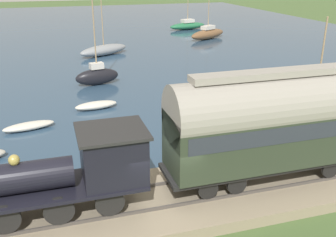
# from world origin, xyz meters

# --- Properties ---
(ground_plane) EXTENTS (200.00, 200.00, 0.00)m
(ground_plane) POSITION_xyz_m (0.00, 0.00, 0.00)
(ground_plane) COLOR #476033
(harbor_water) EXTENTS (80.00, 80.00, 0.01)m
(harbor_water) POSITION_xyz_m (42.86, 0.00, 0.00)
(harbor_water) COLOR #2D4760
(harbor_water) RESTS_ON ground
(rail_embankment) EXTENTS (4.43, 56.00, 0.55)m
(rail_embankment) POSITION_xyz_m (0.35, 0.00, 0.22)
(rail_embankment) COLOR gray
(rail_embankment) RESTS_ON ground
(steam_locomotive) EXTENTS (2.17, 6.56, 3.18)m
(steam_locomotive) POSITION_xyz_m (0.35, 2.93, 2.12)
(steam_locomotive) COLOR black
(steam_locomotive) RESTS_ON rail_embankment
(passenger_coach) EXTENTS (2.28, 9.04, 4.36)m
(passenger_coach) POSITION_xyz_m (0.35, -4.77, 2.94)
(passenger_coach) COLOR black
(passenger_coach) RESTS_ON rail_embankment
(sailboat_yellow) EXTENTS (3.11, 5.65, 5.87)m
(sailboat_yellow) POSITION_xyz_m (6.53, -11.23, 0.56)
(sailboat_yellow) COLOR gold
(sailboat_yellow) RESTS_ON harbor_water
(sailboat_gray) EXTENTS (4.13, 5.67, 8.04)m
(sailboat_gray) POSITION_xyz_m (27.93, -2.00, 0.56)
(sailboat_gray) COLOR gray
(sailboat_gray) RESTS_ON harbor_water
(sailboat_brown) EXTENTS (4.26, 5.97, 9.28)m
(sailboat_brown) POSITION_xyz_m (33.74, -15.70, 0.69)
(sailboat_brown) COLOR brown
(sailboat_brown) RESTS_ON harbor_water
(sailboat_green) EXTENTS (3.16, 6.01, 7.14)m
(sailboat_green) POSITION_xyz_m (42.09, -16.03, 0.56)
(sailboat_green) COLOR #236B42
(sailboat_green) RESTS_ON harbor_water
(sailboat_black) EXTENTS (1.64, 3.46, 8.39)m
(sailboat_black) POSITION_xyz_m (17.41, 0.04, 0.74)
(sailboat_black) COLOR black
(sailboat_black) RESTS_ON harbor_water
(rowboat_mid_harbor) EXTENTS (1.27, 2.76, 0.47)m
(rowboat_mid_harbor) POSITION_xyz_m (11.93, 0.85, 0.24)
(rowboat_mid_harbor) COLOR beige
(rowboat_mid_harbor) RESTS_ON harbor_water
(rowboat_off_pier) EXTENTS (1.78, 1.85, 0.34)m
(rowboat_off_pier) POSITION_xyz_m (11.38, -6.96, 0.18)
(rowboat_off_pier) COLOR beige
(rowboat_off_pier) RESTS_ON harbor_water
(rowboat_near_shore) EXTENTS (1.40, 2.87, 0.41)m
(rowboat_near_shore) POSITION_xyz_m (9.61, 4.82, 0.22)
(rowboat_near_shore) COLOR beige
(rowboat_near_shore) RESTS_ON harbor_water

